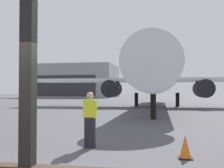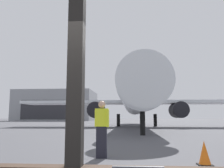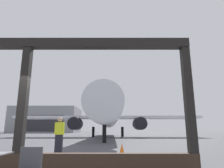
% 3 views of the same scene
% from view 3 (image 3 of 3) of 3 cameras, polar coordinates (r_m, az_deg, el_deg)
% --- Properties ---
extents(ground_plane, '(220.00, 220.00, 0.00)m').
position_cam_3_polar(ground_plane, '(44.99, -2.77, -14.41)').
color(ground_plane, '#4C4C51').
extents(window_frame, '(8.50, 0.24, 3.53)m').
position_cam_3_polar(window_frame, '(5.40, -24.64, -10.97)').
color(window_frame, '#38281E').
rests_on(window_frame, ground).
extents(cafe_chair_window_left, '(0.40, 0.40, 0.87)m').
position_cam_3_polar(cafe_chair_window_left, '(4.01, -22.86, -21.30)').
color(cafe_chair_window_left, '#4C4C51').
rests_on(cafe_chair_window_left, ground).
extents(airplane, '(28.97, 33.27, 10.10)m').
position_cam_3_polar(airplane, '(31.44, -1.12, -8.99)').
color(airplane, silver).
rests_on(airplane, ground).
extents(ground_crew_worker, '(0.48, 0.37, 1.74)m').
position_cam_3_polar(ground_crew_worker, '(9.62, -14.77, -14.16)').
color(ground_crew_worker, black).
rests_on(ground_crew_worker, ground).
extents(traffic_cone, '(0.36, 0.36, 0.62)m').
position_cam_3_polar(traffic_cone, '(8.48, 3.03, -18.89)').
color(traffic_cone, orange).
rests_on(traffic_cone, ground).
extents(distant_hangar, '(23.91, 17.71, 9.42)m').
position_cam_3_polar(distant_hangar, '(83.11, -17.89, -9.88)').
color(distant_hangar, gray).
rests_on(distant_hangar, ground).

